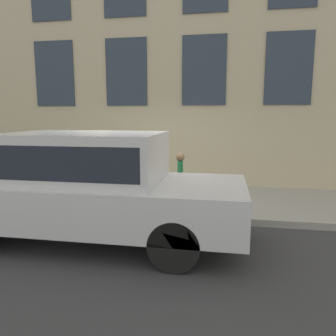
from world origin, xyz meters
TOP-DOWN VIEW (x-y plane):
  - ground_plane at (0.00, 0.00)m, footprint 80.00×80.00m
  - sidewalk at (1.41, 0.00)m, footprint 2.81×60.00m
  - building_facade at (2.96, -0.00)m, footprint 0.33×40.00m
  - fire_hydrant at (0.51, -0.24)m, footprint 0.34×0.45m
  - person at (0.78, -0.71)m, footprint 0.27×0.18m
  - parked_car_silver_near at (-1.14, 0.54)m, footprint 1.84×5.01m

SIDE VIEW (x-z plane):
  - ground_plane at x=0.00m, z-range 0.00..0.00m
  - sidewalk at x=1.41m, z-range 0.00..0.14m
  - fire_hydrant at x=0.51m, z-range 0.15..0.95m
  - person at x=0.78m, z-range 0.25..1.36m
  - parked_car_silver_near at x=-1.14m, z-range 0.08..1.84m
  - building_facade at x=2.96m, z-range 0.01..9.31m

